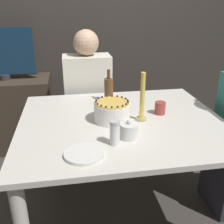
{
  "coord_description": "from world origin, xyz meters",
  "views": [
    {
      "loc": [
        -0.31,
        -1.45,
        1.42
      ],
      "look_at": [
        -0.06,
        0.0,
        0.8
      ],
      "focal_mm": 42.0,
      "sensor_mm": 36.0,
      "label": 1
    }
  ],
  "objects_px": {
    "bottle": "(109,90)",
    "person_man_blue_shirt": "(88,108)",
    "sugar_bowl": "(129,131)",
    "sugar_shaker": "(115,133)",
    "cake": "(112,111)",
    "candle": "(142,101)",
    "tv_monitor": "(1,53)"
  },
  "relations": [
    {
      "from": "candle",
      "to": "person_man_blue_shirt",
      "type": "bearing_deg",
      "value": 109.7
    },
    {
      "from": "sugar_bowl",
      "to": "sugar_shaker",
      "type": "bearing_deg",
      "value": -146.35
    },
    {
      "from": "cake",
      "to": "sugar_shaker",
      "type": "bearing_deg",
      "value": -96.8
    },
    {
      "from": "bottle",
      "to": "person_man_blue_shirt",
      "type": "xyz_separation_m",
      "value": [
        -0.12,
        0.4,
        -0.3
      ]
    },
    {
      "from": "bottle",
      "to": "tv_monitor",
      "type": "bearing_deg",
      "value": 138.21
    },
    {
      "from": "bottle",
      "to": "tv_monitor",
      "type": "height_order",
      "value": "tv_monitor"
    },
    {
      "from": "cake",
      "to": "sugar_bowl",
      "type": "height_order",
      "value": "cake"
    },
    {
      "from": "sugar_bowl",
      "to": "sugar_shaker",
      "type": "xyz_separation_m",
      "value": [
        -0.09,
        -0.06,
        0.02
      ]
    },
    {
      "from": "cake",
      "to": "bottle",
      "type": "relative_size",
      "value": 0.93
    },
    {
      "from": "sugar_shaker",
      "to": "bottle",
      "type": "relative_size",
      "value": 0.56
    },
    {
      "from": "sugar_bowl",
      "to": "sugar_shaker",
      "type": "height_order",
      "value": "sugar_shaker"
    },
    {
      "from": "candle",
      "to": "bottle",
      "type": "bearing_deg",
      "value": 112.19
    },
    {
      "from": "tv_monitor",
      "to": "candle",
      "type": "bearing_deg",
      "value": -48.15
    },
    {
      "from": "cake",
      "to": "tv_monitor",
      "type": "xyz_separation_m",
      "value": [
        -0.85,
        1.13,
        0.18
      ]
    },
    {
      "from": "cake",
      "to": "person_man_blue_shirt",
      "type": "relative_size",
      "value": 0.18
    },
    {
      "from": "cake",
      "to": "bottle",
      "type": "xyz_separation_m",
      "value": [
        0.03,
        0.34,
        0.03
      ]
    },
    {
      "from": "candle",
      "to": "sugar_shaker",
      "type": "bearing_deg",
      "value": -129.05
    },
    {
      "from": "sugar_bowl",
      "to": "cake",
      "type": "bearing_deg",
      "value": 102.73
    },
    {
      "from": "candle",
      "to": "cake",
      "type": "bearing_deg",
      "value": 172.35
    },
    {
      "from": "person_man_blue_shirt",
      "to": "sugar_shaker",
      "type": "bearing_deg",
      "value": 93.18
    },
    {
      "from": "cake",
      "to": "candle",
      "type": "bearing_deg",
      "value": -7.65
    },
    {
      "from": "sugar_bowl",
      "to": "bottle",
      "type": "distance_m",
      "value": 0.57
    },
    {
      "from": "sugar_shaker",
      "to": "tv_monitor",
      "type": "height_order",
      "value": "tv_monitor"
    },
    {
      "from": "sugar_shaker",
      "to": "tv_monitor",
      "type": "bearing_deg",
      "value": 119.97
    },
    {
      "from": "bottle",
      "to": "person_man_blue_shirt",
      "type": "distance_m",
      "value": 0.51
    },
    {
      "from": "candle",
      "to": "person_man_blue_shirt",
      "type": "height_order",
      "value": "person_man_blue_shirt"
    },
    {
      "from": "sugar_shaker",
      "to": "candle",
      "type": "height_order",
      "value": "candle"
    },
    {
      "from": "sugar_bowl",
      "to": "sugar_shaker",
      "type": "distance_m",
      "value": 0.11
    },
    {
      "from": "sugar_shaker",
      "to": "tv_monitor",
      "type": "distance_m",
      "value": 1.65
    },
    {
      "from": "cake",
      "to": "candle",
      "type": "relative_size",
      "value": 0.72
    },
    {
      "from": "candle",
      "to": "bottle",
      "type": "xyz_separation_m",
      "value": [
        -0.15,
        0.36,
        -0.03
      ]
    },
    {
      "from": "sugar_bowl",
      "to": "sugar_shaker",
      "type": "relative_size",
      "value": 0.81
    }
  ]
}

